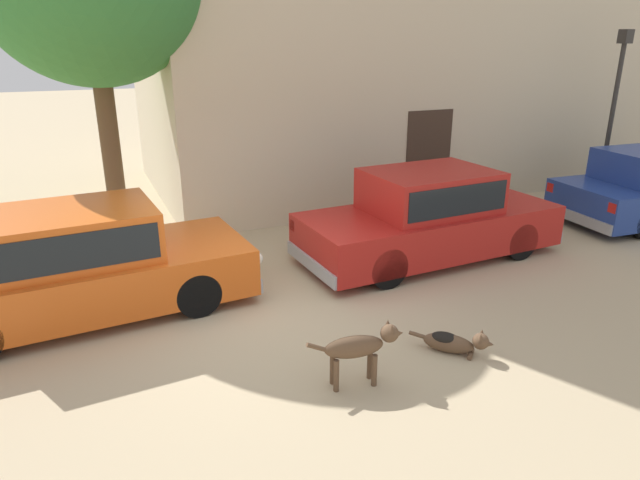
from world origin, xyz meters
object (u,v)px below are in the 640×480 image
(stray_dog_tan, at_px, (454,342))
(street_lamp, at_px, (616,94))
(parked_sedan_nearest, at_px, (82,263))
(parked_sedan_second, at_px, (429,215))
(stray_dog_spotted, at_px, (361,346))

(stray_dog_tan, xyz_separation_m, street_lamp, (7.03, 4.13, 2.23))
(parked_sedan_nearest, bearing_deg, stray_dog_tan, -40.25)
(parked_sedan_second, distance_m, stray_dog_tan, 3.16)
(stray_dog_tan, bearing_deg, stray_dog_spotted, -129.28)
(stray_dog_spotted, distance_m, stray_dog_tan, 1.33)
(stray_dog_tan, height_order, street_lamp, street_lamp)
(parked_sedan_nearest, height_order, street_lamp, street_lamp)
(stray_dog_tan, bearing_deg, parked_sedan_nearest, -170.45)
(parked_sedan_second, bearing_deg, street_lamp, 11.32)
(stray_dog_tan, bearing_deg, parked_sedan_second, 107.69)
(stray_dog_tan, bearing_deg, street_lamp, 76.21)
(parked_sedan_nearest, xyz_separation_m, stray_dog_spotted, (2.59, -2.96, -0.27))
(street_lamp, bearing_deg, stray_dog_tan, -149.55)
(parked_sedan_second, relative_size, stray_dog_tan, 6.04)
(parked_sedan_nearest, relative_size, stray_dog_tan, 5.96)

